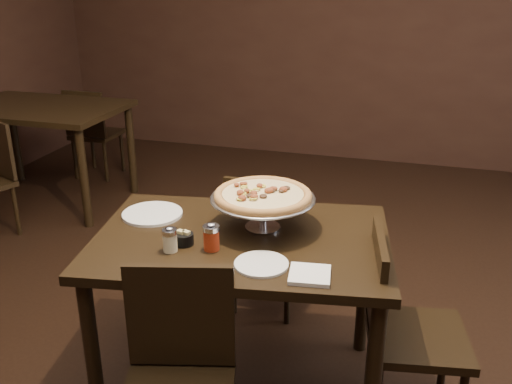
# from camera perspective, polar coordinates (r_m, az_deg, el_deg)

# --- Properties ---
(room) EXTENTS (6.04, 7.04, 2.84)m
(room) POSITION_cam_1_polar(r_m,az_deg,el_deg) (2.29, -0.22, 10.74)
(room) COLOR black
(room) RESTS_ON ground
(dining_table) EXTENTS (1.35, 1.01, 0.77)m
(dining_table) POSITION_cam_1_polar(r_m,az_deg,el_deg) (2.46, -1.46, -6.64)
(dining_table) COLOR black
(dining_table) RESTS_ON ground
(background_table) EXTENTS (1.29, 0.86, 0.81)m
(background_table) POSITION_cam_1_polar(r_m,az_deg,el_deg) (4.90, -20.73, 6.86)
(background_table) COLOR black
(background_table) RESTS_ON ground
(pizza_stand) EXTENTS (0.45, 0.45, 0.19)m
(pizza_stand) POSITION_cam_1_polar(r_m,az_deg,el_deg) (2.43, 0.69, -0.37)
(pizza_stand) COLOR #B6B6BD
(pizza_stand) RESTS_ON dining_table
(parmesan_shaker) EXTENTS (0.06, 0.06, 0.11)m
(parmesan_shaker) POSITION_cam_1_polar(r_m,az_deg,el_deg) (2.30, -8.60, -4.73)
(parmesan_shaker) COLOR beige
(parmesan_shaker) RESTS_ON dining_table
(pepper_flake_shaker) EXTENTS (0.07, 0.07, 0.12)m
(pepper_flake_shaker) POSITION_cam_1_polar(r_m,az_deg,el_deg) (2.29, -4.48, -4.50)
(pepper_flake_shaker) COLOR maroon
(pepper_flake_shaker) RESTS_ON dining_table
(packet_caddy) EXTENTS (0.08, 0.08, 0.06)m
(packet_caddy) POSITION_cam_1_polar(r_m,az_deg,el_deg) (2.36, -7.21, -4.64)
(packet_caddy) COLOR black
(packet_caddy) RESTS_ON dining_table
(napkin_stack) EXTENTS (0.17, 0.17, 0.02)m
(napkin_stack) POSITION_cam_1_polar(r_m,az_deg,el_deg) (2.12, 5.39, -8.24)
(napkin_stack) COLOR white
(napkin_stack) RESTS_ON dining_table
(plate_left) EXTENTS (0.27, 0.27, 0.01)m
(plate_left) POSITION_cam_1_polar(r_m,az_deg,el_deg) (2.65, -10.32, -2.16)
(plate_left) COLOR white
(plate_left) RESTS_ON dining_table
(plate_near) EXTENTS (0.21, 0.21, 0.01)m
(plate_near) POSITION_cam_1_polar(r_m,az_deg,el_deg) (2.19, 0.54, -7.22)
(plate_near) COLOR white
(plate_near) RESTS_ON dining_table
(serving_spatula) EXTENTS (0.14, 0.14, 0.02)m
(serving_spatula) POSITION_cam_1_polar(r_m,az_deg,el_deg) (2.28, 1.23, -1.99)
(serving_spatula) COLOR #B6B6BD
(serving_spatula) RESTS_ON pizza_stand
(chair_far) EXTENTS (0.41, 0.41, 0.83)m
(chair_far) POSITION_cam_1_polar(r_m,az_deg,el_deg) (3.12, 0.96, -4.66)
(chair_far) COLOR black
(chair_far) RESTS_ON ground
(chair_near) EXTENTS (0.49, 0.49, 0.85)m
(chair_near) POSITION_cam_1_polar(r_m,az_deg,el_deg) (2.17, -7.81, -17.75)
(chair_near) COLOR black
(chair_near) RESTS_ON ground
(chair_side) EXTENTS (0.47, 0.47, 0.86)m
(chair_side) POSITION_cam_1_polar(r_m,az_deg,el_deg) (2.47, 14.36, -12.72)
(chair_side) COLOR black
(chair_side) RESTS_ON ground
(bg_chair_far) EXTENTS (0.39, 0.39, 0.83)m
(bg_chair_far) POSITION_cam_1_polar(r_m,az_deg,el_deg) (5.41, -16.04, 5.98)
(bg_chair_far) COLOR black
(bg_chair_far) RESTS_ON ground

